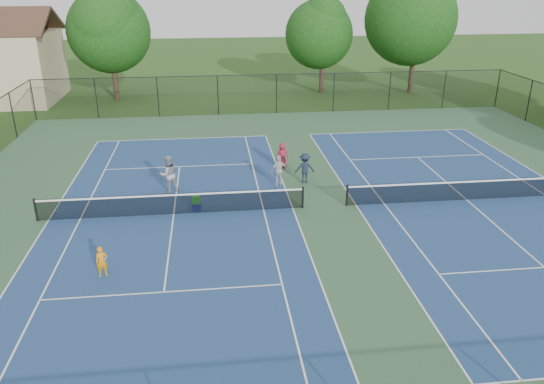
{
  "coord_description": "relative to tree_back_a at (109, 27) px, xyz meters",
  "views": [
    {
      "loc": [
        -5.13,
        -22.23,
        10.2
      ],
      "look_at": [
        -2.61,
        -1.0,
        1.3
      ],
      "focal_mm": 35.0,
      "sensor_mm": 36.0,
      "label": 1
    }
  ],
  "objects": [
    {
      "name": "ground",
      "position": [
        13.0,
        -24.0,
        -6.04
      ],
      "size": [
        140.0,
        140.0,
        0.0
      ],
      "primitive_type": "plane",
      "color": "#234716",
      "rests_on": "ground"
    },
    {
      "name": "child_player",
      "position": [
        3.75,
        -29.04,
        -5.45
      ],
      "size": [
        0.49,
        0.4,
        1.17
      ],
      "primitive_type": "imported",
      "rotation": [
        0.0,
        0.0,
        0.32
      ],
      "color": "orange",
      "rests_on": "ground"
    },
    {
      "name": "tennis_court_left",
      "position": [
        6.0,
        -24.0,
        -5.94
      ],
      "size": [
        12.0,
        23.83,
        1.07
      ],
      "color": "navy",
      "rests_on": "ground"
    },
    {
      "name": "tree_back_a",
      "position": [
        0.0,
        0.0,
        0.0
      ],
      "size": [
        6.8,
        6.8,
        9.15
      ],
      "color": "#2D2116",
      "rests_on": "ground"
    },
    {
      "name": "ball_hopper",
      "position": [
        7.03,
        -23.6,
        -5.53
      ],
      "size": [
        0.35,
        0.29,
        0.38
      ],
      "primitive_type": "cube",
      "rotation": [
        0.0,
        0.0,
        -0.03
      ],
      "color": "green",
      "rests_on": "ball_crate"
    },
    {
      "name": "perimeter_fence",
      "position": [
        13.0,
        -24.0,
        -4.44
      ],
      "size": [
        36.08,
        36.08,
        3.02
      ],
      "color": "black",
      "rests_on": "ground"
    },
    {
      "name": "tree_back_d",
      "position": [
        26.0,
        0.0,
        0.79
      ],
      "size": [
        7.8,
        7.8,
        10.37
      ],
      "color": "#2D2116",
      "rests_on": "ground"
    },
    {
      "name": "bystander_b",
      "position": [
        12.61,
        -20.79,
        -5.24
      ],
      "size": [
        1.04,
        0.61,
        1.59
      ],
      "primitive_type": "imported",
      "rotation": [
        0.0,
        0.0,
        3.12
      ],
      "color": "#172133",
      "rests_on": "ground"
    },
    {
      "name": "ball_crate",
      "position": [
        7.03,
        -23.6,
        -5.88
      ],
      "size": [
        0.41,
        0.3,
        0.32
      ],
      "primitive_type": "cube",
      "rotation": [
        0.0,
        0.0,
        -0.01
      ],
      "color": "navy",
      "rests_on": "ground"
    },
    {
      "name": "tennis_court_right",
      "position": [
        20.0,
        -24.0,
        -5.94
      ],
      "size": [
        12.0,
        23.83,
        1.07
      ],
      "color": "navy",
      "rests_on": "ground"
    },
    {
      "name": "bystander_a",
      "position": [
        11.22,
        -21.04,
        -5.23
      ],
      "size": [
        1.02,
        0.69,
        1.61
      ],
      "primitive_type": "imported",
      "rotation": [
        0.0,
        0.0,
        3.49
      ],
      "color": "silver",
      "rests_on": "ground"
    },
    {
      "name": "court_pad",
      "position": [
        13.0,
        -24.0,
        -6.03
      ],
      "size": [
        36.0,
        36.0,
        0.01
      ],
      "primitive_type": "cube",
      "color": "#2E5233",
      "rests_on": "ground"
    },
    {
      "name": "tree_back_c",
      "position": [
        18.0,
        1.0,
        -0.56
      ],
      "size": [
        6.0,
        6.0,
        8.4
      ],
      "color": "#2D2116",
      "rests_on": "ground"
    },
    {
      "name": "bystander_c",
      "position": [
        11.76,
        -18.38,
        -5.32
      ],
      "size": [
        0.71,
        0.46,
        1.44
      ],
      "primitive_type": "imported",
      "rotation": [
        0.0,
        0.0,
        3.15
      ],
      "color": "maroon",
      "rests_on": "ground"
    },
    {
      "name": "instructor",
      "position": [
        5.67,
        -21.28,
        -5.09
      ],
      "size": [
        1.13,
        1.03,
        1.9
      ],
      "primitive_type": "imported",
      "rotation": [
        0.0,
        0.0,
        3.55
      ],
      "color": "#98979A",
      "rests_on": "ground"
    }
  ]
}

